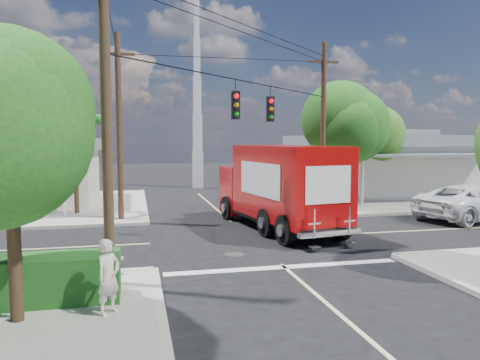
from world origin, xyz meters
name	(u,v)px	position (x,y,z in m)	size (l,w,h in m)	color
ground	(251,239)	(0.00, 0.00, 0.00)	(120.00, 120.00, 0.00)	black
sidewalk_ne	(367,197)	(10.88, 10.88, 0.07)	(14.12, 14.12, 0.14)	gray
sidewalk_nw	(23,207)	(-10.88, 10.88, 0.07)	(14.12, 14.12, 0.14)	gray
road_markings	(260,247)	(0.00, -1.47, 0.01)	(32.00, 32.00, 0.01)	beige
building_ne	(382,163)	(12.50, 11.97, 2.32)	(11.80, 10.20, 4.50)	silver
building_nw	(7,169)	(-12.00, 12.46, 2.22)	(10.80, 10.20, 4.30)	beige
radio_tower	(197,119)	(0.50, 20.00, 5.64)	(0.80, 0.80, 17.00)	silver
tree_sw_front	(9,122)	(-6.99, -7.54, 4.33)	(3.88, 3.78, 6.03)	#422D1C
tree_ne_front	(345,125)	(7.21, 6.76, 4.77)	(4.21, 4.14, 6.66)	#422D1C
tree_ne_back	(368,136)	(9.81, 8.96, 4.19)	(3.77, 3.66, 5.82)	#422D1C
palm_nw_front	(74,119)	(-7.50, 7.50, 5.04)	(3.01, 3.08, 5.59)	#422D1C
palm_nw_back	(39,126)	(-9.50, 9.00, 4.67)	(3.01, 3.08, 5.19)	#422D1C
utility_poles	(205,123)	(-1.58, 1.60, 4.67)	(12.00, 10.68, 9.00)	#473321
picket_fence	(0,273)	(-7.80, -5.60, 0.68)	(5.94, 0.06, 1.00)	silver
vending_boxes	(337,198)	(6.50, 6.20, 0.69)	(1.90, 0.50, 1.10)	red
delivery_truck	(280,187)	(1.71, 1.64, 1.89)	(3.95, 8.88, 3.72)	black
parked_car	(474,202)	(11.87, 1.92, 0.87)	(2.88, 6.25, 1.74)	silver
pedestrian	(109,277)	(-5.11, -7.54, 0.98)	(0.61, 0.40, 1.68)	beige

